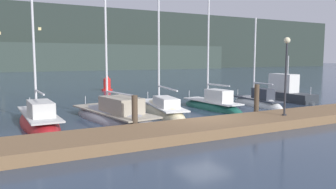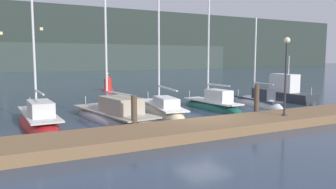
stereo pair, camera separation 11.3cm
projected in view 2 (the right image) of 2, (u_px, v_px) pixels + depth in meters
name	position (u px, v px, depth m)	size (l,w,h in m)	color
ground_plane	(203.00, 125.00, 16.90)	(400.00, 400.00, 0.00)	#2D3D51
dock	(220.00, 126.00, 15.53)	(31.18, 2.80, 0.45)	brown
mooring_pile_1	(134.00, 114.00, 15.20)	(0.28, 0.28, 1.73)	#4C3D2D
mooring_pile_2	(256.00, 101.00, 18.62)	(0.28, 0.28, 1.96)	#4C3D2D
sailboat_berth_2	(39.00, 122.00, 16.79)	(1.94, 7.08, 11.23)	red
sailboat_berth_3	(113.00, 118.00, 18.20)	(3.69, 8.25, 11.07)	gray
sailboat_berth_4	(162.00, 112.00, 20.40)	(2.81, 7.41, 10.88)	beige
sailboat_berth_5	(213.00, 106.00, 22.29)	(1.95, 5.89, 9.11)	#195647
sailboat_berth_6	(258.00, 104.00, 23.77)	(1.67, 5.27, 7.03)	white
motorboat_berth_7	(288.00, 96.00, 26.40)	(1.72, 5.18, 4.29)	#2D3338
channel_buoy	(108.00, 84.00, 34.89)	(1.15, 1.15, 1.90)	red
dock_lamppost	(286.00, 64.00, 16.80)	(0.32, 0.32, 4.05)	#2D2D33
hillside_backdrop	(25.00, 40.00, 94.24)	(240.00, 23.00, 18.59)	#28332D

